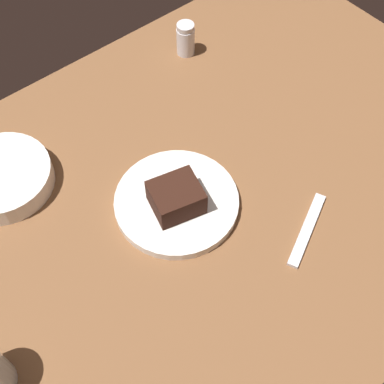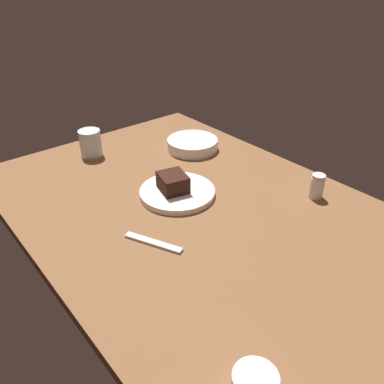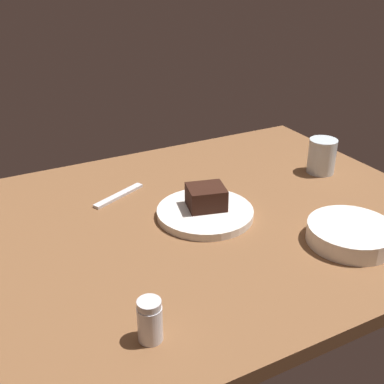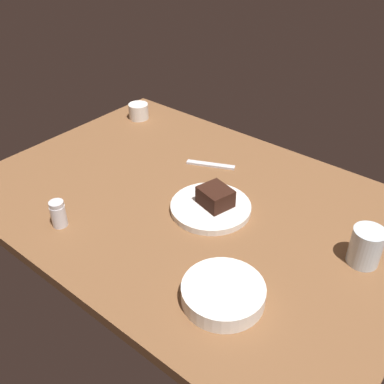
{
  "view_description": "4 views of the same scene",
  "coord_description": "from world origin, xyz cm",
  "px_view_note": "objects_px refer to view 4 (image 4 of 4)",
  "views": [
    {
      "loc": [
        34.78,
        38.38,
        78.41
      ],
      "look_at": [
        5.32,
        2.7,
        8.96
      ],
      "focal_mm": 47.99,
      "sensor_mm": 36.0,
      "label": 1
    },
    {
      "loc": [
        -68.75,
        57.28,
        61.75
      ],
      "look_at": [
        -0.08,
        0.09,
        7.16
      ],
      "focal_mm": 36.4,
      "sensor_mm": 36.0,
      "label": 2
    },
    {
      "loc": [
        -40.09,
        -82.12,
        56.42
      ],
      "look_at": [
        4.74,
        2.8,
        8.22
      ],
      "focal_mm": 45.51,
      "sensor_mm": 36.0,
      "label": 3
    },
    {
      "loc": [
        62.63,
        -76.16,
        75.11
      ],
      "look_at": [
        -0.79,
        1.11,
        5.02
      ],
      "focal_mm": 41.61,
      "sensor_mm": 36.0,
      "label": 4
    }
  ],
  "objects_px": {
    "dessert_plate": "(210,208)",
    "dessert_spoon": "(211,165)",
    "salt_shaker": "(58,214)",
    "side_bowl": "(223,293)",
    "coffee_cup": "(139,111)",
    "chocolate_cake_slice": "(215,197)",
    "water_glass": "(366,246)"
  },
  "relations": [
    {
      "from": "dessert_plate",
      "to": "dessert_spoon",
      "type": "relative_size",
      "value": 1.43
    },
    {
      "from": "salt_shaker",
      "to": "side_bowl",
      "type": "bearing_deg",
      "value": 7.7
    },
    {
      "from": "salt_shaker",
      "to": "dessert_spoon",
      "type": "bearing_deg",
      "value": 75.53
    },
    {
      "from": "coffee_cup",
      "to": "dessert_spoon",
      "type": "distance_m",
      "value": 0.42
    },
    {
      "from": "coffee_cup",
      "to": "chocolate_cake_slice",
      "type": "bearing_deg",
      "value": -25.87
    },
    {
      "from": "dessert_plate",
      "to": "side_bowl",
      "type": "distance_m",
      "value": 0.31
    },
    {
      "from": "dessert_plate",
      "to": "coffee_cup",
      "type": "height_order",
      "value": "coffee_cup"
    },
    {
      "from": "salt_shaker",
      "to": "water_glass",
      "type": "bearing_deg",
      "value": 29.03
    },
    {
      "from": "chocolate_cake_slice",
      "to": "side_bowl",
      "type": "relative_size",
      "value": 0.46
    },
    {
      "from": "dessert_plate",
      "to": "side_bowl",
      "type": "relative_size",
      "value": 1.22
    },
    {
      "from": "chocolate_cake_slice",
      "to": "salt_shaker",
      "type": "distance_m",
      "value": 0.4
    },
    {
      "from": "water_glass",
      "to": "dessert_spoon",
      "type": "bearing_deg",
      "value": 167.89
    },
    {
      "from": "dessert_plate",
      "to": "salt_shaker",
      "type": "height_order",
      "value": "salt_shaker"
    },
    {
      "from": "water_glass",
      "to": "dessert_spoon",
      "type": "xyz_separation_m",
      "value": [
        -0.53,
        0.11,
        -0.04
      ]
    },
    {
      "from": "salt_shaker",
      "to": "water_glass",
      "type": "xyz_separation_m",
      "value": [
        0.65,
        0.36,
        0.01
      ]
    },
    {
      "from": "side_bowl",
      "to": "coffee_cup",
      "type": "xyz_separation_m",
      "value": [
        -0.75,
        0.51,
        0.01
      ]
    },
    {
      "from": "salt_shaker",
      "to": "side_bowl",
      "type": "distance_m",
      "value": 0.47
    },
    {
      "from": "chocolate_cake_slice",
      "to": "dessert_spoon",
      "type": "xyz_separation_m",
      "value": [
        -0.14,
        0.17,
        -0.04
      ]
    },
    {
      "from": "dessert_plate",
      "to": "water_glass",
      "type": "distance_m",
      "value": 0.4
    },
    {
      "from": "chocolate_cake_slice",
      "to": "dessert_spoon",
      "type": "relative_size",
      "value": 0.54
    },
    {
      "from": "water_glass",
      "to": "dessert_plate",
      "type": "bearing_deg",
      "value": -169.78
    },
    {
      "from": "side_bowl",
      "to": "coffee_cup",
      "type": "relative_size",
      "value": 2.47
    },
    {
      "from": "water_glass",
      "to": "chocolate_cake_slice",
      "type": "bearing_deg",
      "value": -171.47
    },
    {
      "from": "side_bowl",
      "to": "dessert_spoon",
      "type": "height_order",
      "value": "side_bowl"
    },
    {
      "from": "coffee_cup",
      "to": "dessert_spoon",
      "type": "height_order",
      "value": "coffee_cup"
    },
    {
      "from": "coffee_cup",
      "to": "dessert_spoon",
      "type": "relative_size",
      "value": 0.48
    },
    {
      "from": "water_glass",
      "to": "side_bowl",
      "type": "xyz_separation_m",
      "value": [
        -0.18,
        -0.3,
        -0.03
      ]
    },
    {
      "from": "water_glass",
      "to": "coffee_cup",
      "type": "relative_size",
      "value": 1.28
    },
    {
      "from": "water_glass",
      "to": "salt_shaker",
      "type": "bearing_deg",
      "value": -150.97
    },
    {
      "from": "dessert_spoon",
      "to": "side_bowl",
      "type": "bearing_deg",
      "value": -74.75
    },
    {
      "from": "side_bowl",
      "to": "dessert_spoon",
      "type": "distance_m",
      "value": 0.54
    },
    {
      "from": "water_glass",
      "to": "side_bowl",
      "type": "height_order",
      "value": "water_glass"
    }
  ]
}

